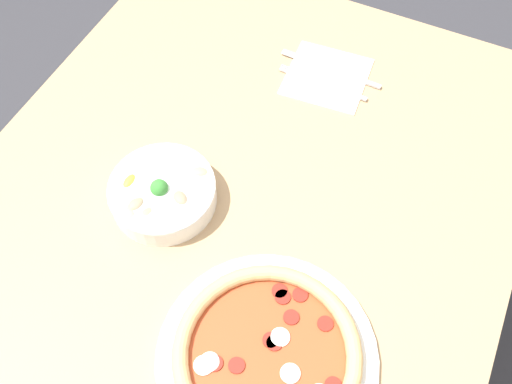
{
  "coord_description": "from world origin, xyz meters",
  "views": [
    {
      "loc": [
        -0.41,
        -0.27,
        1.63
      ],
      "look_at": [
        0.09,
        -0.03,
        0.75
      ],
      "focal_mm": 40.0,
      "sensor_mm": 36.0,
      "label": 1
    }
  ],
  "objects_px": {
    "pizza": "(267,355)",
    "bowl": "(163,192)",
    "fork": "(324,83)",
    "knife": "(335,71)"
  },
  "relations": [
    {
      "from": "knife",
      "to": "bowl",
      "type": "bearing_deg",
      "value": 71.13
    },
    {
      "from": "pizza",
      "to": "fork",
      "type": "bearing_deg",
      "value": 13.01
    },
    {
      "from": "pizza",
      "to": "knife",
      "type": "relative_size",
      "value": 1.52
    },
    {
      "from": "bowl",
      "to": "fork",
      "type": "height_order",
      "value": "bowl"
    },
    {
      "from": "pizza",
      "to": "bowl",
      "type": "distance_m",
      "value": 0.34
    },
    {
      "from": "bowl",
      "to": "knife",
      "type": "xyz_separation_m",
      "value": [
        0.44,
        -0.17,
        -0.02
      ]
    },
    {
      "from": "fork",
      "to": "knife",
      "type": "bearing_deg",
      "value": -97.77
    },
    {
      "from": "pizza",
      "to": "bowl",
      "type": "relative_size",
      "value": 1.8
    },
    {
      "from": "pizza",
      "to": "fork",
      "type": "xyz_separation_m",
      "value": [
        0.57,
        0.13,
        -0.01
      ]
    },
    {
      "from": "pizza",
      "to": "knife",
      "type": "xyz_separation_m",
      "value": [
        0.62,
        0.12,
        -0.01
      ]
    }
  ]
}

